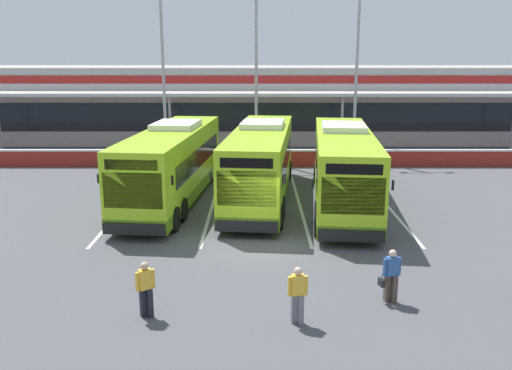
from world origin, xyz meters
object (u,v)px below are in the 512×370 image
object	(u,v)px
pedestrian_approaching_bus	(299,293)
lamp_post_centre	(258,66)
coach_bus_leftmost	(174,165)
pedestrian_near_bin	(147,287)
pedestrian_with_handbag	(392,275)
lamp_post_east	(358,66)
coach_bus_left_centre	(262,164)
coach_bus_centre	(345,169)
lamp_post_west	(165,66)

from	to	relation	value
pedestrian_approaching_bus	lamp_post_centre	bearing A→B (deg)	92.76
coach_bus_leftmost	pedestrian_near_bin	size ratio (longest dim) A/B	7.62
pedestrian_with_handbag	pedestrian_near_bin	bearing A→B (deg)	-172.38
pedestrian_near_bin	lamp_post_east	distance (m)	25.74
coach_bus_left_centre	pedestrian_approaching_bus	world-z (taller)	coach_bus_left_centre
coach_bus_leftmost	coach_bus_centre	size ratio (longest dim) A/B	1.00
pedestrian_with_handbag	lamp_post_west	distance (m)	24.54
pedestrian_approaching_bus	coach_bus_leftmost	bearing A→B (deg)	112.67
pedestrian_near_bin	lamp_post_centre	distance (m)	23.29
lamp_post_west	coach_bus_left_centre	bearing A→B (deg)	-58.17
coach_bus_leftmost	lamp_post_west	xyz separation A→B (m)	(-2.06, 10.59, 4.50)
coach_bus_left_centre	pedestrian_near_bin	size ratio (longest dim) A/B	7.62
pedestrian_near_bin	lamp_post_east	bearing A→B (deg)	67.13
coach_bus_centre	pedestrian_with_handbag	size ratio (longest dim) A/B	7.62
lamp_post_centre	pedestrian_approaching_bus	bearing A→B (deg)	-87.24
pedestrian_with_handbag	pedestrian_approaching_bus	size ratio (longest dim) A/B	1.00
pedestrian_with_handbag	lamp_post_west	world-z (taller)	lamp_post_west
pedestrian_with_handbag	pedestrian_approaching_bus	world-z (taller)	same
coach_bus_leftmost	lamp_post_west	bearing A→B (deg)	101.02
pedestrian_near_bin	pedestrian_with_handbag	bearing A→B (deg)	7.62
coach_bus_left_centre	lamp_post_east	size ratio (longest dim) A/B	1.12
pedestrian_near_bin	lamp_post_west	xyz separation A→B (m)	(-3.11, 22.64, 5.42)
coach_bus_leftmost	lamp_post_east	xyz separation A→B (m)	(10.82, 11.13, 4.50)
coach_bus_leftmost	lamp_post_centre	distance (m)	12.05
coach_bus_leftmost	coach_bus_centre	bearing A→B (deg)	-5.49
coach_bus_leftmost	pedestrian_approaching_bus	bearing A→B (deg)	-67.33
coach_bus_centre	pedestrian_near_bin	world-z (taller)	coach_bus_centre
pedestrian_with_handbag	lamp_post_centre	xyz separation A→B (m)	(-3.91, 21.52, 5.43)
lamp_post_west	coach_bus_leftmost	bearing A→B (deg)	-78.98
pedestrian_near_bin	coach_bus_leftmost	bearing A→B (deg)	94.96
lamp_post_centre	lamp_post_east	xyz separation A→B (m)	(6.74, 0.73, 0.00)
coach_bus_left_centre	pedestrian_near_bin	bearing A→B (deg)	-104.79
lamp_post_west	pedestrian_with_handbag	bearing A→B (deg)	-65.15
lamp_post_centre	coach_bus_centre	bearing A→B (deg)	-69.75
lamp_post_centre	lamp_post_east	bearing A→B (deg)	6.22
pedestrian_near_bin	lamp_post_centre	xyz separation A→B (m)	(3.04, 22.45, 5.42)
pedestrian_near_bin	pedestrian_approaching_bus	world-z (taller)	same
coach_bus_leftmost	lamp_post_centre	size ratio (longest dim) A/B	1.12
coach_bus_centre	lamp_post_west	size ratio (longest dim) A/B	1.12
coach_bus_centre	lamp_post_centre	bearing A→B (deg)	110.25
coach_bus_leftmost	lamp_post_centre	world-z (taller)	lamp_post_centre
coach_bus_centre	lamp_post_west	distance (m)	15.98
coach_bus_centre	pedestrian_with_handbag	xyz separation A→B (m)	(-0.22, -10.33, -0.93)
coach_bus_leftmost	pedestrian_with_handbag	distance (m)	13.73
pedestrian_near_bin	lamp_post_west	bearing A→B (deg)	97.81
lamp_post_east	lamp_post_centre	bearing A→B (deg)	-173.78
pedestrian_with_handbag	coach_bus_left_centre	bearing A→B (deg)	107.84
coach_bus_left_centre	pedestrian_approaching_bus	xyz separation A→B (m)	(0.87, -12.74, -0.91)
coach_bus_left_centre	lamp_post_centre	size ratio (longest dim) A/B	1.12
coach_bus_leftmost	coach_bus_centre	xyz separation A→B (m)	(8.21, -0.79, 0.00)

